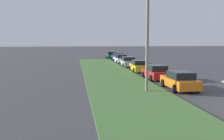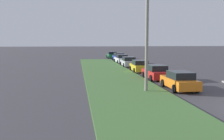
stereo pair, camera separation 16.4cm
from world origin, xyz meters
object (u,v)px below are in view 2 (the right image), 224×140
(parked_car_orange, at_px, (180,81))
(parked_car_green, at_px, (112,55))
(parked_car_yellow, at_px, (140,66))
(parked_car_blue, at_px, (119,57))
(parked_car_silver, at_px, (128,62))
(parked_car_white, at_px, (122,59))
(parked_car_red, at_px, (156,72))
(streetlight, at_px, (151,34))

(parked_car_orange, distance_m, parked_car_green, 36.50)
(parked_car_yellow, bearing_deg, parked_car_blue, 0.86)
(parked_car_yellow, relative_size, parked_car_silver, 1.01)
(parked_car_silver, distance_m, parked_car_green, 17.82)
(parked_car_silver, xyz_separation_m, parked_car_green, (17.81, 0.10, 0.00))
(parked_car_yellow, xyz_separation_m, parked_car_white, (12.83, 0.13, 0.00))
(parked_car_silver, relative_size, parked_car_blue, 0.99)
(parked_car_red, height_order, parked_car_yellow, same)
(streetlight, bearing_deg, parked_car_orange, -74.45)
(parked_car_silver, relative_size, parked_car_white, 0.99)
(parked_car_blue, bearing_deg, parked_car_white, 174.04)
(parked_car_green, bearing_deg, parked_car_yellow, 179.95)
(parked_car_orange, height_order, parked_car_green, same)
(parked_car_red, relative_size, parked_car_blue, 1.00)
(parked_car_red, xyz_separation_m, streetlight, (-6.33, 2.32, 3.67))
(parked_car_green, bearing_deg, parked_car_silver, 179.78)
(parked_car_orange, bearing_deg, parked_car_green, 0.49)
(parked_car_red, bearing_deg, parked_car_green, -0.72)
(parked_car_silver, bearing_deg, parked_car_yellow, -179.03)
(parked_car_orange, xyz_separation_m, parked_car_red, (5.62, 0.24, 0.00))
(parked_car_yellow, distance_m, parked_car_green, 24.54)
(parked_car_white, bearing_deg, parked_car_orange, 179.08)
(parked_car_orange, height_order, streetlight, streetlight)
(parked_car_green, bearing_deg, parked_car_blue, -176.61)
(parked_car_green, bearing_deg, parked_car_orange, -179.57)
(parked_car_yellow, relative_size, parked_car_green, 1.01)
(parked_car_green, distance_m, streetlight, 37.44)
(parked_car_yellow, xyz_separation_m, parked_car_silver, (6.72, 0.11, 0.00))
(parked_car_red, height_order, parked_car_blue, same)
(parked_car_red, height_order, streetlight, streetlight)
(parked_car_blue, bearing_deg, parked_car_silver, 176.18)
(parked_car_orange, bearing_deg, parked_car_silver, 1.11)
(parked_car_green, bearing_deg, streetlight, 176.46)
(parked_car_orange, height_order, parked_car_red, same)
(parked_car_red, xyz_separation_m, parked_car_green, (30.87, 0.38, 0.00))
(parked_car_orange, bearing_deg, streetlight, 105.07)
(parked_car_red, relative_size, parked_car_silver, 1.01)
(parked_car_orange, distance_m, parked_car_blue, 30.11)
(parked_car_white, relative_size, parked_car_green, 1.01)
(parked_car_red, bearing_deg, parked_car_white, -0.54)
(parked_car_yellow, xyz_separation_m, parked_car_green, (24.54, 0.21, 0.00))
(parked_car_silver, height_order, parked_car_blue, same)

